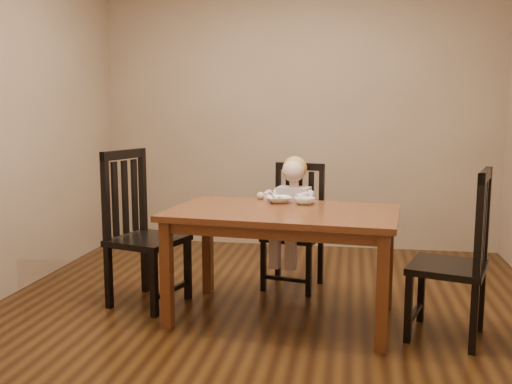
% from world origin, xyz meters
% --- Properties ---
extents(room, '(4.01, 4.01, 2.71)m').
position_xyz_m(room, '(0.00, 0.00, 1.35)').
color(room, '#45280E').
rests_on(room, ground).
extents(dining_table, '(1.58, 1.04, 0.75)m').
position_xyz_m(dining_table, '(0.11, -0.11, 0.66)').
color(dining_table, '#502512').
rests_on(dining_table, room).
extents(chair_child, '(0.50, 0.48, 0.98)m').
position_xyz_m(chair_child, '(0.12, 0.62, 0.47)').
color(chair_child, black).
rests_on(chair_child, room).
extents(chair_left, '(0.58, 0.60, 1.12)m').
position_xyz_m(chair_left, '(-0.93, 0.03, 0.54)').
color(chair_left, black).
rests_on(chair_left, room).
extents(chair_right, '(0.55, 0.57, 1.06)m').
position_xyz_m(chair_right, '(1.20, -0.28, 0.51)').
color(chair_right, black).
rests_on(chair_right, room).
extents(toddler, '(0.41, 0.47, 0.57)m').
position_xyz_m(toddler, '(0.11, 0.57, 0.62)').
color(toddler, silver).
rests_on(toddler, chair_child).
extents(bowl_peas, '(0.23, 0.23, 0.04)m').
position_xyz_m(bowl_peas, '(0.05, 0.17, 0.77)').
color(bowl_peas, white).
rests_on(bowl_peas, dining_table).
extents(bowl_veg, '(0.20, 0.20, 0.05)m').
position_xyz_m(bowl_veg, '(0.23, 0.14, 0.77)').
color(bowl_veg, white).
rests_on(bowl_veg, dining_table).
extents(fork, '(0.09, 0.11, 0.05)m').
position_xyz_m(fork, '(0.01, 0.15, 0.79)').
color(fork, silver).
rests_on(fork, bowl_peas).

